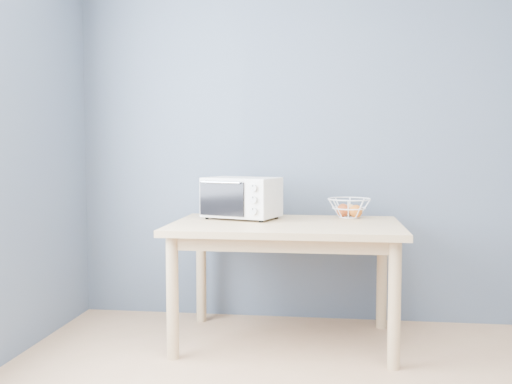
# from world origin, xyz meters

# --- Properties ---
(room) EXTENTS (4.01, 4.51, 2.61)m
(room) POSITION_xyz_m (0.00, 0.00, 1.30)
(room) COLOR tan
(room) RESTS_ON ground
(dining_table) EXTENTS (1.40, 0.90, 0.75)m
(dining_table) POSITION_xyz_m (-0.47, 1.70, 0.65)
(dining_table) COLOR tan
(dining_table) RESTS_ON ground
(toaster_oven) EXTENTS (0.53, 0.44, 0.27)m
(toaster_oven) POSITION_xyz_m (-0.79, 1.88, 0.89)
(toaster_oven) COLOR beige
(toaster_oven) RESTS_ON dining_table
(fruit_basket) EXTENTS (0.30, 0.30, 0.13)m
(fruit_basket) POSITION_xyz_m (-0.07, 2.01, 0.82)
(fruit_basket) COLOR white
(fruit_basket) RESTS_ON dining_table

